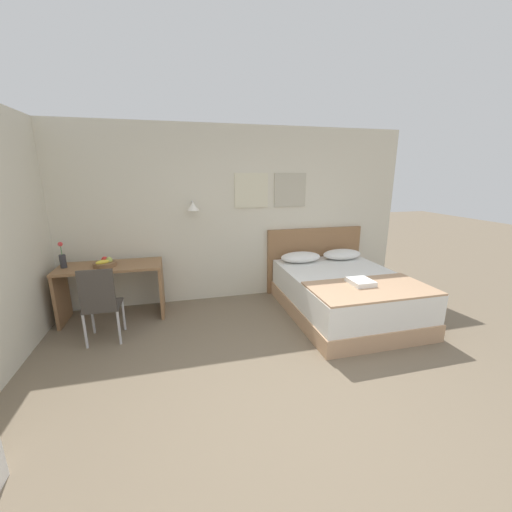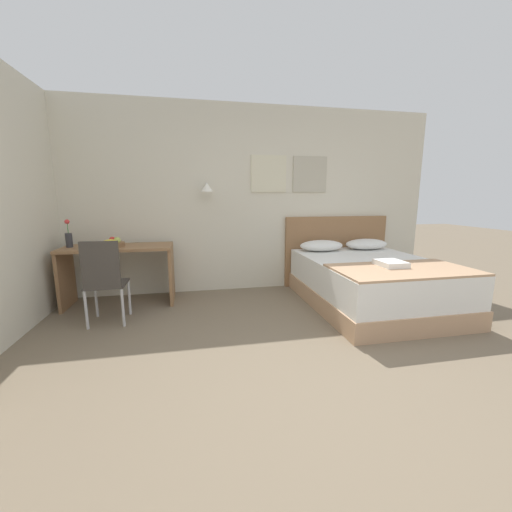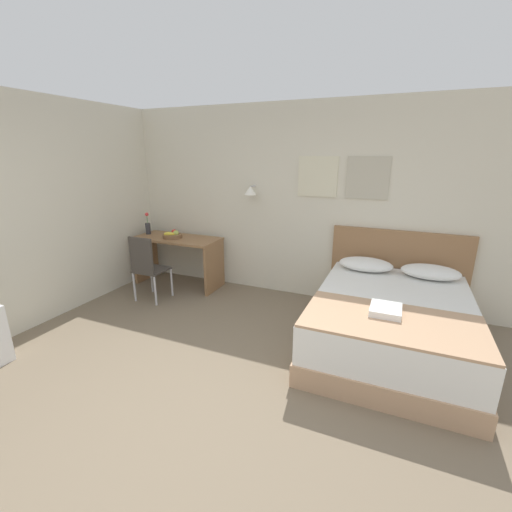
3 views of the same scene
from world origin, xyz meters
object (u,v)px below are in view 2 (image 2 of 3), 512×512
object	(u,v)px
pillow_left	(321,246)
folded_towel_near_foot	(391,263)
desk	(119,263)
bed	(371,283)
throw_blanket	(403,270)
fruit_bowl	(113,243)
headboard	(336,251)
flower_vase	(69,238)
desk_chair	(104,277)
pillow_right	(366,244)

from	to	relation	value
pillow_left	folded_towel_near_foot	xyz separation A→B (m)	(0.31, -1.21, -0.02)
folded_towel_near_foot	desk	distance (m)	3.29
bed	throw_blanket	bearing A→B (deg)	-90.00
pillow_left	fruit_bowl	size ratio (longest dim) A/B	2.22
headboard	flower_vase	world-z (taller)	flower_vase
folded_towel_near_foot	desk	bearing A→B (deg)	159.58
flower_vase	desk_chair	bearing A→B (deg)	-52.78
pillow_right	fruit_bowl	distance (m)	3.56
headboard	folded_towel_near_foot	distance (m)	1.49
desk	fruit_bowl	size ratio (longest dim) A/B	4.55
pillow_left	bed	bearing A→B (deg)	-64.71
flower_vase	desk	bearing A→B (deg)	-1.92
fruit_bowl	flower_vase	world-z (taller)	flower_vase
desk	desk_chair	distance (m)	0.71
bed	folded_towel_near_foot	size ratio (longest dim) A/B	6.34
bed	throw_blanket	xyz separation A→B (m)	(0.00, -0.58, 0.31)
pillow_left	folded_towel_near_foot	size ratio (longest dim) A/B	2.03
fruit_bowl	throw_blanket	bearing A→B (deg)	-21.47
fruit_bowl	desk	bearing A→B (deg)	34.20
throw_blanket	folded_towel_near_foot	world-z (taller)	folded_towel_near_foot
pillow_right	desk	size ratio (longest dim) A/B	0.49
throw_blanket	desk	size ratio (longest dim) A/B	1.13
pillow_left	desk	distance (m)	2.78
pillow_left	flower_vase	distance (m)	3.35
bed	throw_blanket	world-z (taller)	throw_blanket
pillow_right	desk	world-z (taller)	desk
headboard	pillow_left	xyz separation A→B (m)	(-0.36, -0.27, 0.13)
bed	pillow_left	xyz separation A→B (m)	(-0.36, 0.77, 0.38)
bed	desk	bearing A→B (deg)	167.35
folded_towel_near_foot	bed	bearing A→B (deg)	82.82
pillow_right	folded_towel_near_foot	world-z (taller)	pillow_right
folded_towel_near_foot	desk_chair	xyz separation A→B (m)	(-3.09, 0.44, -0.11)
pillow_right	desk	distance (m)	3.51
bed	folded_towel_near_foot	world-z (taller)	folded_towel_near_foot
folded_towel_near_foot	flower_vase	bearing A→B (deg)	162.24
pillow_right	flower_vase	world-z (taller)	flower_vase
bed	pillow_left	distance (m)	0.93
headboard	pillow_right	distance (m)	0.47
bed	desk	size ratio (longest dim) A/B	1.52
pillow_right	throw_blanket	distance (m)	1.40
pillow_left	desk	bearing A→B (deg)	-178.71
desk	flower_vase	world-z (taller)	flower_vase
desk_chair	folded_towel_near_foot	bearing A→B (deg)	-8.04
folded_towel_near_foot	pillow_left	bearing A→B (deg)	104.22
desk	flower_vase	xyz separation A→B (m)	(-0.56, 0.02, 0.34)
throw_blanket	desk_chair	size ratio (longest dim) A/B	1.60
desk_chair	flower_vase	distance (m)	0.98
headboard	desk_chair	size ratio (longest dim) A/B	1.78
folded_towel_near_foot	desk_chair	world-z (taller)	desk_chair
flower_vase	pillow_left	bearing A→B (deg)	0.75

